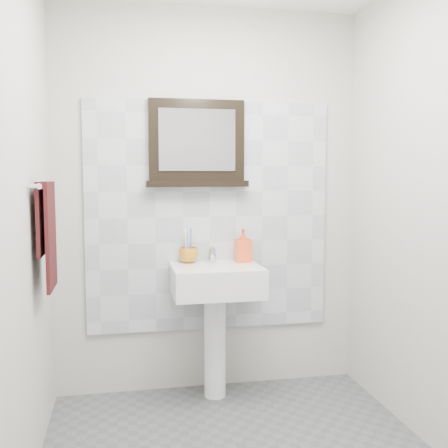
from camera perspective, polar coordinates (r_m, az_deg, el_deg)
The scene contains 12 objects.
back_wall at distance 3.45m, azimuth -1.62°, elevation 2.48°, with size 2.00×0.01×2.50m, color #BBB9B2.
front_wall at distance 1.34m, azimuth 14.15°, elevation -2.08°, with size 2.00×0.01×2.50m, color #BBB9B2.
left_wall at distance 2.35m, azimuth -21.68°, elevation 0.80°, with size 0.01×2.20×2.50m, color #BBB9B2.
right_wall at distance 2.79m, azimuth 23.14°, elevation 1.40°, with size 0.01×2.20×2.50m, color #BBB9B2.
splashback at distance 3.45m, azimuth -1.59°, elevation 0.81°, with size 1.60×0.02×1.50m, color #B5BFC4.
pedestal_sink at distance 3.31m, azimuth -0.87°, elevation -7.68°, with size 0.55×0.44×0.96m.
toothbrush_cup at distance 3.38m, azimuth -3.90°, elevation -3.40°, with size 0.12×0.12×0.10m, color #C77917.
toothbrushes at distance 3.37m, azimuth -3.96°, elevation -2.15°, with size 0.05×0.04×0.21m.
soap_dispenser at distance 3.41m, azimuth 2.07°, elevation -2.32°, with size 0.10×0.10×0.22m, color red.
framed_mirror at distance 3.40m, azimuth -2.98°, elevation 8.52°, with size 0.65×0.11×0.56m.
towel_bar at distance 2.79m, azimuth -18.97°, elevation 3.98°, with size 0.07×0.40×0.03m.
hand_towel at distance 2.80m, azimuth -18.70°, elevation -0.31°, with size 0.06×0.30×0.55m.
Camera 1 is at (-0.57, -2.30, 1.42)m, focal length 42.00 mm.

